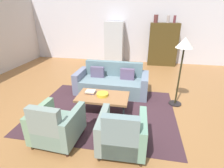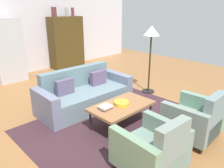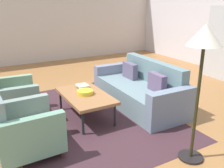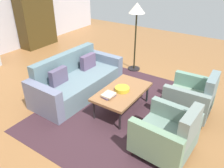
{
  "view_description": "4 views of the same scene",
  "coord_description": "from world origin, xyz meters",
  "views": [
    {
      "loc": [
        0.7,
        -3.94,
        2.27
      ],
      "look_at": [
        -0.01,
        -0.05,
        0.57
      ],
      "focal_mm": 27.42,
      "sensor_mm": 36.0,
      "label": 1
    },
    {
      "loc": [
        -2.9,
        -3.04,
        2.2
      ],
      "look_at": [
        0.14,
        0.09,
        0.63
      ],
      "focal_mm": 35.62,
      "sensor_mm": 36.0,
      "label": 2
    },
    {
      "loc": [
        3.53,
        -2.03,
        1.97
      ],
      "look_at": [
        -0.06,
        -0.0,
        0.57
      ],
      "focal_mm": 39.79,
      "sensor_mm": 36.0,
      "label": 3
    },
    {
      "loc": [
        -3.31,
        -2.34,
        2.6
      ],
      "look_at": [
        -0.23,
        -0.29,
        0.55
      ],
      "focal_mm": 36.09,
      "sensor_mm": 36.0,
      "label": 4
    }
  ],
  "objects": [
    {
      "name": "armchair_left",
      "position": [
        -0.76,
        -1.64,
        0.34
      ],
      "size": [
        0.85,
        0.85,
        0.88
      ],
      "rotation": [
        0.0,
        0.0,
        -0.06
      ],
      "color": "#351D21",
      "rests_on": "ground"
    },
    {
      "name": "vase_tall",
      "position": [
        1.12,
        3.89,
        1.96
      ],
      "size": [
        0.18,
        0.18,
        0.32
      ],
      "primitive_type": "cylinder",
      "color": "brown",
      "rests_on": "cabinet"
    },
    {
      "name": "fruit_bowl",
      "position": [
        -0.16,
        -0.47,
        0.47
      ],
      "size": [
        0.28,
        0.28,
        0.07
      ],
      "primitive_type": "cylinder",
      "color": "gold",
      "rests_on": "coffee_table"
    },
    {
      "name": "vase_round",
      "position": [
        1.62,
        3.89,
        1.94
      ],
      "size": [
        0.12,
        0.12,
        0.29
      ],
      "primitive_type": "cylinder",
      "color": "#AE9E9C",
      "rests_on": "cabinet"
    },
    {
      "name": "vase_small",
      "position": [
        1.87,
        3.89,
        1.95
      ],
      "size": [
        0.11,
        0.11,
        0.29
      ],
      "primitive_type": "cylinder",
      "color": "brown",
      "rests_on": "cabinet"
    },
    {
      "name": "wall_back",
      "position": [
        0.0,
        4.24,
        1.4
      ],
      "size": [
        9.46,
        0.12,
        2.8
      ],
      "primitive_type": "cube",
      "color": "silver",
      "rests_on": "ground"
    },
    {
      "name": "refrigerator",
      "position": [
        -0.61,
        3.79,
        0.93
      ],
      "size": [
        0.8,
        0.73,
        1.85
      ],
      "color": "#B7BABF",
      "rests_on": "ground"
    },
    {
      "name": "book_stack",
      "position": [
        -0.48,
        -0.38,
        0.47
      ],
      "size": [
        0.26,
        0.19,
        0.06
      ],
      "color": "#58476B",
      "rests_on": "coffee_table"
    },
    {
      "name": "coffee_table",
      "position": [
        -0.16,
        -0.47,
        0.4
      ],
      "size": [
        1.2,
        0.7,
        0.44
      ],
      "color": "#282125",
      "rests_on": "ground"
    },
    {
      "name": "couch",
      "position": [
        -0.15,
        0.71,
        0.29
      ],
      "size": [
        2.12,
        0.95,
        0.86
      ],
      "rotation": [
        0.0,
        0.0,
        3.12
      ],
      "color": "slate",
      "rests_on": "ground"
    },
    {
      "name": "floor_lamp",
      "position": [
        1.62,
        0.24,
        1.44
      ],
      "size": [
        0.4,
        0.4,
        1.72
      ],
      "color": "black",
      "rests_on": "ground"
    },
    {
      "name": "area_rug",
      "position": [
        -0.16,
        -0.42,
        0.0
      ],
      "size": [
        3.4,
        2.6,
        0.01
      ],
      "primitive_type": "cube",
      "color": "#3C252C",
      "rests_on": "ground"
    },
    {
      "name": "armchair_right",
      "position": [
        0.45,
        -1.64,
        0.34
      ],
      "size": [
        0.82,
        0.82,
        0.88
      ],
      "rotation": [
        0.0,
        0.0,
        0.03
      ],
      "color": "#36200F",
      "rests_on": "ground"
    },
    {
      "name": "cabinet",
      "position": [
        1.52,
        3.89,
        0.9
      ],
      "size": [
        1.2,
        0.51,
        1.8
      ],
      "color": "#443415",
      "rests_on": "ground"
    },
    {
      "name": "ground_plane",
      "position": [
        0.0,
        0.0,
        0.0
      ],
      "size": [
        11.36,
        11.36,
        0.0
      ],
      "primitive_type": "plane",
      "color": "#996639"
    }
  ]
}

